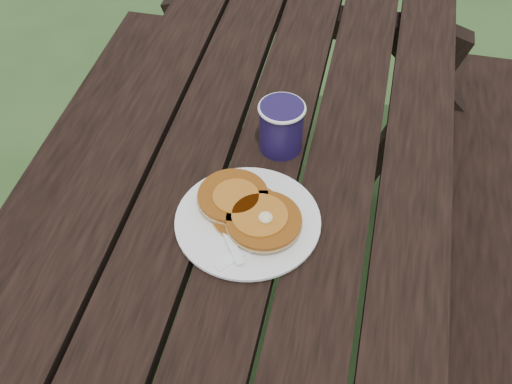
% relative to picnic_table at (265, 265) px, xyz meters
% --- Properties ---
extents(ground, '(60.00, 60.00, 0.00)m').
position_rel_picnic_table_xyz_m(ground, '(0.00, 0.00, -0.37)').
color(ground, '#28461E').
rests_on(ground, ground).
extents(picnic_table, '(1.36, 1.80, 0.75)m').
position_rel_picnic_table_xyz_m(picnic_table, '(0.00, 0.00, 0.00)').
color(picnic_table, black).
rests_on(picnic_table, ground).
extents(plate, '(0.28, 0.28, 0.01)m').
position_rel_picnic_table_xyz_m(plate, '(0.00, -0.18, 0.39)').
color(plate, white).
rests_on(plate, picnic_table).
extents(pancake_stack, '(0.21, 0.18, 0.04)m').
position_rel_picnic_table_xyz_m(pancake_stack, '(0.00, -0.17, 0.41)').
color(pancake_stack, '#8B470F').
rests_on(pancake_stack, plate).
extents(knife, '(0.13, 0.15, 0.00)m').
position_rel_picnic_table_xyz_m(knife, '(0.03, -0.24, 0.39)').
color(knife, white).
rests_on(knife, plate).
extents(fork, '(0.11, 0.15, 0.01)m').
position_rel_picnic_table_xyz_m(fork, '(-0.02, -0.24, 0.40)').
color(fork, white).
rests_on(fork, plate).
extents(coffee_cup, '(0.10, 0.10, 0.11)m').
position_rel_picnic_table_xyz_m(coffee_cup, '(0.02, 0.03, 0.44)').
color(coffee_cup, '#19103C').
rests_on(coffee_cup, picnic_table).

